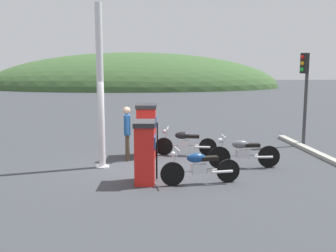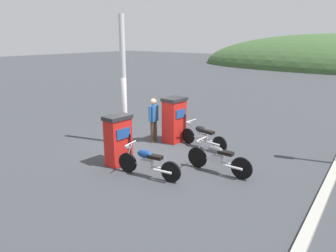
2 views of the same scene
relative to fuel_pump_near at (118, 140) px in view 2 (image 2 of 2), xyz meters
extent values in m
plane|color=#383A3F|center=(-0.07, 1.46, -0.81)|extent=(120.00, 120.00, 0.00)
cube|color=red|center=(0.00, 0.00, -0.07)|extent=(0.51, 0.79, 1.47)
cube|color=#1E478C|center=(0.25, -0.01, 0.25)|extent=(0.05, 0.54, 0.32)
cube|color=#262628|center=(0.00, 0.00, 0.72)|extent=(0.56, 0.87, 0.12)
cylinder|color=black|center=(0.30, 0.22, -0.29)|extent=(0.05, 0.05, 0.95)
cube|color=red|center=(0.00, 2.92, -0.01)|extent=(0.62, 0.79, 1.59)
cube|color=#1E478C|center=(0.31, 2.91, 0.34)|extent=(0.05, 0.54, 0.32)
cube|color=#262628|center=(0.00, 2.92, 0.85)|extent=(0.69, 0.87, 0.12)
cylinder|color=black|center=(0.35, 3.14, -0.25)|extent=(0.05, 0.05, 1.04)
cylinder|color=black|center=(0.68, -0.30, -0.51)|extent=(0.61, 0.18, 0.60)
cylinder|color=black|center=(2.12, -0.05, -0.51)|extent=(0.61, 0.18, 0.60)
cube|color=silver|center=(1.35, -0.18, -0.41)|extent=(0.39, 0.26, 0.24)
cylinder|color=silver|center=(1.40, -0.17, -0.46)|extent=(1.08, 0.23, 0.05)
ellipsoid|color=navy|center=(1.28, -0.19, -0.13)|extent=(0.51, 0.30, 0.24)
cube|color=black|center=(1.62, -0.14, -0.16)|extent=(0.47, 0.27, 0.10)
cylinder|color=silver|center=(0.72, -0.29, -0.21)|extent=(0.26, 0.08, 0.57)
cylinder|color=silver|center=(0.80, -0.28, 0.11)|extent=(0.13, 0.56, 0.04)
sphere|color=silver|center=(0.70, -0.29, -0.01)|extent=(0.16, 0.16, 0.14)
cylinder|color=silver|center=(1.94, -0.21, -0.49)|extent=(0.55, 0.16, 0.07)
cylinder|color=black|center=(0.57, 3.04, -0.51)|extent=(0.59, 0.12, 0.59)
cylinder|color=black|center=(2.00, 2.89, -0.51)|extent=(0.59, 0.12, 0.59)
cube|color=silver|center=(1.24, 2.97, -0.41)|extent=(0.38, 0.24, 0.24)
cylinder|color=silver|center=(1.29, 2.97, -0.46)|extent=(1.08, 0.17, 0.05)
ellipsoid|color=black|center=(1.17, 2.98, -0.13)|extent=(0.50, 0.27, 0.24)
cube|color=black|center=(1.51, 2.94, -0.16)|extent=(0.46, 0.25, 0.10)
cylinder|color=silver|center=(0.61, 3.04, -0.21)|extent=(0.26, 0.07, 0.57)
cylinder|color=silver|center=(0.69, 3.03, 0.11)|extent=(0.10, 0.56, 0.04)
sphere|color=silver|center=(0.59, 3.04, -0.01)|extent=(0.15, 0.15, 0.14)
cylinder|color=silver|center=(1.79, 2.79, -0.49)|extent=(0.55, 0.13, 0.07)
cylinder|color=black|center=(2.12, 1.29, -0.48)|extent=(0.65, 0.07, 0.65)
cylinder|color=black|center=(3.57, 1.34, -0.48)|extent=(0.65, 0.07, 0.65)
cube|color=silver|center=(2.79, 1.31, -0.38)|extent=(0.37, 0.21, 0.24)
cylinder|color=silver|center=(2.84, 1.31, -0.43)|extent=(1.10, 0.08, 0.05)
ellipsoid|color=#595B60|center=(2.73, 1.31, -0.10)|extent=(0.49, 0.23, 0.24)
cube|color=black|center=(3.06, 1.32, -0.13)|extent=(0.45, 0.21, 0.10)
cylinder|color=silver|center=(2.16, 1.29, -0.18)|extent=(0.26, 0.05, 0.57)
cylinder|color=silver|center=(2.24, 1.30, 0.14)|extent=(0.05, 0.56, 0.04)
sphere|color=silver|center=(2.14, 1.29, 0.02)|extent=(0.14, 0.14, 0.14)
cylinder|color=silver|center=(3.38, 1.21, -0.46)|extent=(0.55, 0.09, 0.07)
cylinder|color=#473828|center=(-0.60, 2.51, -0.40)|extent=(0.14, 0.14, 0.82)
cylinder|color=#473828|center=(-0.59, 2.31, -0.40)|extent=(0.14, 0.14, 0.82)
cube|color=#265999|center=(-0.60, 2.41, 0.32)|extent=(0.23, 0.37, 0.61)
cylinder|color=#265999|center=(-0.61, 2.65, 0.35)|extent=(0.10, 0.10, 0.58)
cylinder|color=#265999|center=(-0.58, 2.17, 0.35)|extent=(0.10, 0.10, 0.58)
sphere|color=tan|center=(-0.60, 2.41, 0.77)|extent=(0.24, 0.24, 0.23)
cylinder|color=silver|center=(-1.28, 1.57, 1.53)|extent=(0.20, 0.20, 4.68)
cylinder|color=silver|center=(-1.28, 1.57, -0.79)|extent=(0.40, 0.40, 0.04)
cube|color=#9E9E93|center=(5.73, 1.46, -0.75)|extent=(0.86, 8.84, 0.12)
ellipsoid|color=#38562D|center=(-2.14, 39.90, -0.81)|extent=(36.12, 17.92, 8.61)
camera|label=1|loc=(0.19, -9.84, 2.22)|focal=42.59mm
camera|label=2|loc=(7.19, -6.70, 3.12)|focal=34.83mm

